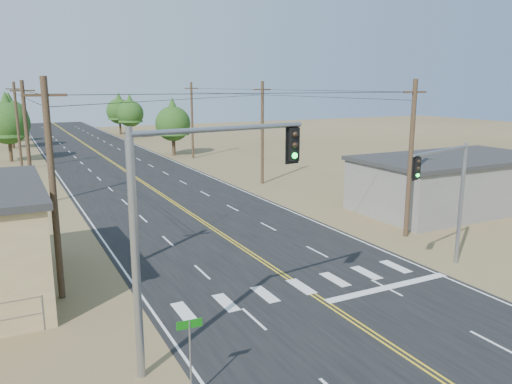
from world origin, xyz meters
TOP-DOWN VIEW (x-y plane):
  - ground at (0.00, 0.00)m, footprint 220.00×220.00m
  - road at (0.00, 30.00)m, footprint 15.00×200.00m
  - building_right at (19.00, 16.00)m, footprint 15.00×8.00m
  - utility_pole_left_near at (-10.50, 12.00)m, footprint 1.80×0.30m
  - utility_pole_left_mid at (-10.50, 32.00)m, footprint 1.80×0.30m
  - utility_pole_left_far at (-10.50, 52.00)m, footprint 1.80×0.30m
  - utility_pole_right_near at (10.50, 12.00)m, footprint 1.80×0.30m
  - utility_pole_right_mid at (10.50, 32.00)m, footprint 1.80×0.30m
  - utility_pole_right_far at (10.50, 52.00)m, footprint 1.80×0.30m
  - signal_mast_left at (-6.89, 4.29)m, footprint 6.89×1.29m
  - signal_mast_right at (7.94, 6.54)m, footprint 5.16×1.71m
  - street_sign at (-7.80, 2.00)m, footprint 0.80×0.08m
  - tree_left_near at (-11.41, 59.55)m, footprint 5.36×5.36m
  - tree_left_mid at (-10.76, 74.83)m, footprint 5.22×5.22m
  - tree_left_far at (-11.36, 84.80)m, footprint 3.79×3.79m
  - tree_right_near at (9.00, 55.62)m, footprint 4.81×4.81m
  - tree_right_mid at (9.40, 82.37)m, footprint 4.85×4.85m
  - tree_right_far at (9.00, 89.76)m, footprint 4.96×4.96m

SIDE VIEW (x-z plane):
  - ground at x=0.00m, z-range 0.00..0.00m
  - road at x=0.00m, z-range 0.00..0.02m
  - street_sign at x=-7.80m, z-range 0.46..3.16m
  - building_right at x=19.00m, z-range 0.00..4.00m
  - tree_left_far at x=-11.36m, z-range 0.70..7.03m
  - signal_mast_right at x=7.94m, z-range 1.16..7.81m
  - tree_right_near at x=9.00m, z-range 0.89..8.90m
  - tree_right_mid at x=9.40m, z-range 0.90..8.99m
  - tree_right_far at x=9.00m, z-range 0.92..9.19m
  - utility_pole_left_near at x=-10.50m, z-range 0.12..10.12m
  - utility_pole_left_mid at x=-10.50m, z-range 0.12..10.12m
  - utility_pole_left_far at x=-10.50m, z-range 0.12..10.12m
  - utility_pole_right_near at x=10.50m, z-range 0.12..10.12m
  - utility_pole_right_mid at x=10.50m, z-range 0.12..10.12m
  - utility_pole_right_far at x=10.50m, z-range 0.12..10.12m
  - tree_left_mid at x=-10.76m, z-range 0.97..9.67m
  - tree_left_near at x=-11.41m, z-range 1.00..9.92m
  - signal_mast_left at x=-6.89m, z-range 1.48..9.86m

